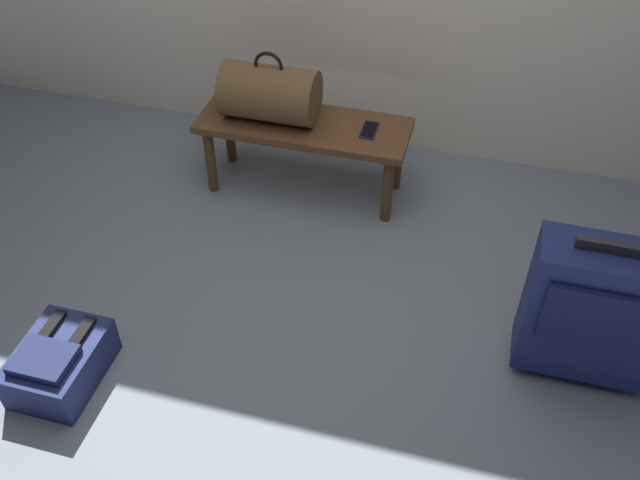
{
  "coord_description": "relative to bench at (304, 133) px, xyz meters",
  "views": [
    {
      "loc": [
        0.6,
        -1.61,
        2.17
      ],
      "look_at": [
        0.05,
        0.43,
        0.25
      ],
      "focal_mm": 38.92,
      "sensor_mm": 36.0,
      "label": 1
    }
  ],
  "objects": [
    {
      "name": "cell_phone",
      "position": [
        0.31,
        0.01,
        0.06
      ],
      "size": [
        0.07,
        0.14,
        0.01
      ],
      "color": "#191E4C",
      "rests_on": "bench"
    },
    {
      "name": "duffel_bag_brown",
      "position": [
        -0.16,
        0.0,
        0.19
      ],
      "size": [
        0.44,
        0.26,
        0.34
      ],
      "color": "brown",
      "rests_on": "bench"
    },
    {
      "name": "suitcase_upright_navy",
      "position": [
        1.31,
        -0.81,
        0.0
      ],
      "size": [
        0.47,
        0.24,
        0.65
      ],
      "color": "navy",
      "rests_on": "ground"
    },
    {
      "name": "ground_plane",
      "position": [
        0.2,
        -1.05,
        -0.33
      ],
      "size": [
        6.6,
        6.6,
        0.0
      ],
      "primitive_type": "plane",
      "color": "slate"
    },
    {
      "name": "backpack_navy",
      "position": [
        -0.56,
        -1.37,
        -0.24
      ],
      "size": [
        0.28,
        0.38,
        0.21
      ],
      "color": "navy",
      "rests_on": "ground"
    },
    {
      "name": "bench",
      "position": [
        0.0,
        0.0,
        0.0
      ],
      "size": [
        1.0,
        0.36,
        0.39
      ],
      "color": "brown",
      "rests_on": "ground"
    }
  ]
}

